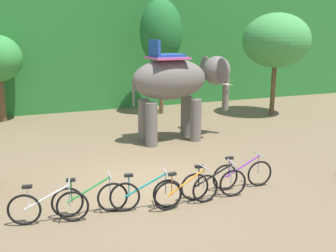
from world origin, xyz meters
The scene contains 11 objects.
ground_plane centered at (0.00, 0.00, 0.00)m, with size 80.00×80.00×0.00m, color brown.
foliage_hedge centered at (0.00, 13.69, 3.06)m, with size 36.00×6.00×6.12m, color #28702D.
tree_center_left centered at (3.63, 8.64, 4.01)m, with size 2.09×2.09×5.62m.
tree_right centered at (8.72, 6.33, 3.65)m, with size 3.25×3.25×4.97m.
elephant centered at (2.45, 3.76, 2.20)m, with size 4.17×2.09×3.78m.
bike_white centered at (-2.76, -1.36, 0.39)m, with size 1.68×0.56×0.92m.
bike_green centered at (-1.85, -1.27, 0.39)m, with size 1.71×0.52×0.92m.
bike_teal centered at (-0.60, -1.51, 0.39)m, with size 1.69×0.53×0.92m.
bike_orange centered at (0.35, -1.69, 0.39)m, with size 1.71×0.52×0.92m.
bike_black centered at (1.14, -1.54, 0.39)m, with size 1.70×0.52×0.92m.
bike_purple centered at (2.16, -1.25, 0.39)m, with size 1.71×0.52×0.92m.
Camera 1 is at (-3.18, -9.31, 4.00)m, focal length 40.87 mm.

